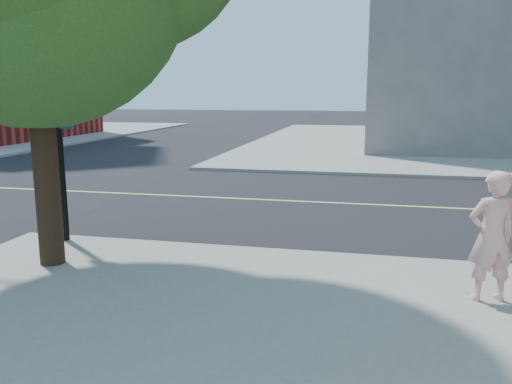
# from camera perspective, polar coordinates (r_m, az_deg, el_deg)

# --- Properties ---
(ground) EXTENTS (140.00, 140.00, 0.00)m
(ground) POSITION_cam_1_polar(r_m,az_deg,el_deg) (10.39, -18.87, -5.14)
(ground) COLOR black
(ground) RESTS_ON ground
(road_ew) EXTENTS (140.00, 9.00, 0.01)m
(road_ew) POSITION_cam_1_polar(r_m,az_deg,el_deg) (14.31, -9.54, -0.39)
(road_ew) COLOR black
(road_ew) RESTS_ON ground
(man_on_phone) EXTENTS (0.71, 0.57, 1.69)m
(man_on_phone) POSITION_cam_1_polar(r_m,az_deg,el_deg) (7.26, 24.25, -4.44)
(man_on_phone) COLOR beige
(man_on_phone) RESTS_ON sidewalk_se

